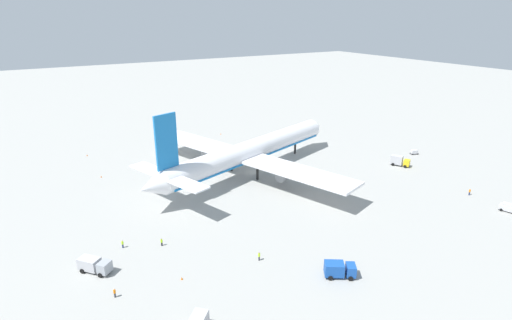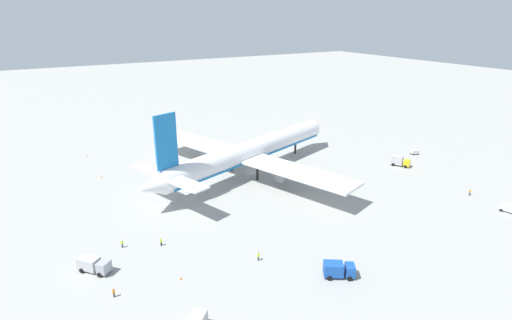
% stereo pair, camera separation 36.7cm
% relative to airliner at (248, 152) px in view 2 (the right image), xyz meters
% --- Properties ---
extents(ground_plane, '(600.00, 600.00, 0.00)m').
position_rel_airliner_xyz_m(ground_plane, '(1.33, 0.39, -6.57)').
color(ground_plane, '#9E9E99').
extents(airliner, '(72.40, 69.72, 22.95)m').
position_rel_airliner_xyz_m(airliner, '(0.00, 0.00, 0.00)').
color(airliner, white).
rests_on(airliner, ground).
extents(service_truck_1, '(5.71, 6.12, 2.60)m').
position_rel_airliner_xyz_m(service_truck_1, '(-47.78, -27.70, -5.10)').
color(service_truck_1, '#999EA5').
rests_on(service_truck_1, ground).
extents(service_truck_2, '(4.45, 5.91, 3.11)m').
position_rel_airliner_xyz_m(service_truck_2, '(43.21, -18.22, -4.94)').
color(service_truck_2, yellow).
rests_on(service_truck_2, ground).
extents(service_truck_3, '(5.89, 4.97, 2.75)m').
position_rel_airliner_xyz_m(service_truck_3, '(-10.56, -51.40, -5.05)').
color(service_truck_3, '#194CA5').
rests_on(service_truck_3, ground).
extents(service_van, '(2.91, 4.45, 1.97)m').
position_rel_airliner_xyz_m(service_van, '(41.12, -52.74, -5.54)').
color(service_van, silver).
rests_on(service_van, ground).
extents(baggage_cart_0, '(3.10, 2.21, 1.48)m').
position_rel_airliner_xyz_m(baggage_cart_0, '(56.27, -13.35, -5.77)').
color(baggage_cart_0, '#595B60').
rests_on(baggage_cart_0, ground).
extents(ground_worker_0, '(0.50, 0.50, 1.68)m').
position_rel_airliner_xyz_m(ground_worker_0, '(-46.25, -36.81, -5.72)').
color(ground_worker_0, '#3F3F47').
rests_on(ground_worker_0, ground).
extents(ground_worker_1, '(0.48, 0.48, 1.79)m').
position_rel_airliner_xyz_m(ground_worker_1, '(41.75, -42.43, -5.66)').
color(ground_worker_1, navy).
rests_on(ground_worker_1, ground).
extents(ground_worker_2, '(0.55, 0.55, 1.67)m').
position_rel_airliner_xyz_m(ground_worker_2, '(-41.47, -22.14, -5.73)').
color(ground_worker_2, navy).
rests_on(ground_worker_2, ground).
extents(ground_worker_3, '(0.54, 0.54, 1.74)m').
position_rel_airliner_xyz_m(ground_worker_3, '(-20.21, -39.85, -5.69)').
color(ground_worker_3, '#3F3F47').
rests_on(ground_worker_3, ground).
extents(ground_worker_4, '(0.56, 0.56, 1.62)m').
position_rel_airliner_xyz_m(ground_worker_4, '(-34.50, -25.38, -5.75)').
color(ground_worker_4, black).
rests_on(ground_worker_4, ground).
extents(traffic_cone_0, '(0.36, 0.36, 0.55)m').
position_rel_airliner_xyz_m(traffic_cone_0, '(-37.88, 18.72, -6.30)').
color(traffic_cone_0, orange).
rests_on(traffic_cone_0, ground).
extents(traffic_cone_1, '(0.36, 0.36, 0.55)m').
position_rel_airliner_xyz_m(traffic_cone_1, '(-35.03, -37.98, -6.30)').
color(traffic_cone_1, orange).
rests_on(traffic_cone_1, ground).
extents(traffic_cone_2, '(0.36, 0.36, 0.55)m').
position_rel_airliner_xyz_m(traffic_cone_2, '(-15.06, 37.62, -6.30)').
color(traffic_cone_2, orange).
rests_on(traffic_cone_2, ground).
extents(traffic_cone_3, '(0.36, 0.36, 0.55)m').
position_rel_airliner_xyz_m(traffic_cone_3, '(10.84, 40.67, -6.30)').
color(traffic_cone_3, orange).
rests_on(traffic_cone_3, ground).
extents(traffic_cone_4, '(0.36, 0.36, 0.55)m').
position_rel_airliner_xyz_m(traffic_cone_4, '(-38.18, 40.46, -6.30)').
color(traffic_cone_4, orange).
rests_on(traffic_cone_4, ground).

